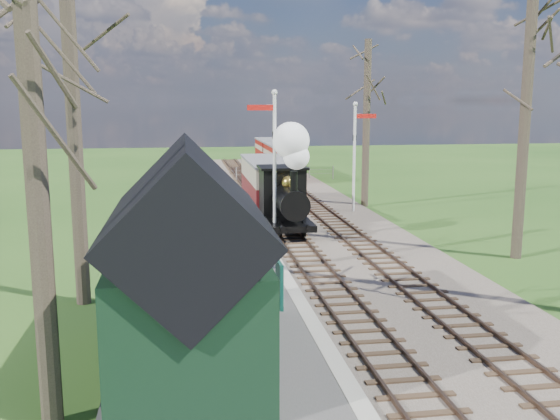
% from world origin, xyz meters
% --- Properties ---
extents(distant_hills, '(114.40, 48.00, 22.02)m').
position_xyz_m(distant_hills, '(1.40, 64.38, -16.21)').
color(distant_hills, '#385B23').
rests_on(distant_hills, ground).
extents(ballast_bed, '(8.00, 60.00, 0.10)m').
position_xyz_m(ballast_bed, '(1.30, 22.00, 0.05)').
color(ballast_bed, brown).
rests_on(ballast_bed, ground).
extents(track_near, '(1.60, 60.00, 0.15)m').
position_xyz_m(track_near, '(0.00, 22.00, 0.10)').
color(track_near, brown).
rests_on(track_near, ground).
extents(track_far, '(1.60, 60.00, 0.15)m').
position_xyz_m(track_far, '(2.60, 22.00, 0.10)').
color(track_far, brown).
rests_on(track_far, ground).
extents(platform, '(5.00, 44.00, 0.20)m').
position_xyz_m(platform, '(-3.50, 14.00, 0.10)').
color(platform, '#474442').
rests_on(platform, ground).
extents(coping_strip, '(0.40, 44.00, 0.21)m').
position_xyz_m(coping_strip, '(-1.20, 14.00, 0.10)').
color(coping_strip, '#B2AD9E').
rests_on(coping_strip, ground).
extents(station_shed, '(3.25, 6.30, 4.78)m').
position_xyz_m(station_shed, '(-4.30, 4.00, 2.27)').
color(station_shed, black).
rests_on(station_shed, platform).
extents(semaphore_near, '(1.22, 0.24, 6.22)m').
position_xyz_m(semaphore_near, '(-0.77, 16.00, 3.62)').
color(semaphore_near, silver).
rests_on(semaphore_near, ground).
extents(semaphore_far, '(1.22, 0.24, 5.72)m').
position_xyz_m(semaphore_far, '(4.37, 22.00, 3.35)').
color(semaphore_far, silver).
rests_on(semaphore_far, ground).
extents(bare_trees, '(15.51, 22.39, 12.00)m').
position_xyz_m(bare_trees, '(1.33, 10.10, 5.21)').
color(bare_trees, '#382D23').
rests_on(bare_trees, ground).
extents(fence_line, '(12.60, 0.08, 1.00)m').
position_xyz_m(fence_line, '(0.30, 36.00, 0.55)').
color(fence_line, slate).
rests_on(fence_line, ground).
extents(locomotive, '(1.90, 4.43, 4.75)m').
position_xyz_m(locomotive, '(-0.01, 17.09, 2.18)').
color(locomotive, black).
rests_on(locomotive, ground).
extents(coach, '(2.22, 7.60, 2.33)m').
position_xyz_m(coach, '(0.00, 23.16, 1.59)').
color(coach, black).
rests_on(coach, ground).
extents(red_carriage_a, '(2.09, 5.17, 2.20)m').
position_xyz_m(red_carriage_a, '(2.60, 35.25, 1.51)').
color(red_carriage_a, black).
rests_on(red_carriage_a, ground).
extents(red_carriage_b, '(2.09, 5.17, 2.20)m').
position_xyz_m(red_carriage_b, '(2.60, 40.75, 1.51)').
color(red_carriage_b, black).
rests_on(red_carriage_b, ground).
extents(sign_board, '(0.11, 0.86, 1.26)m').
position_xyz_m(sign_board, '(-1.84, 7.25, 0.83)').
color(sign_board, '#0F4739').
rests_on(sign_board, platform).
extents(bench, '(0.69, 1.64, 0.91)m').
position_xyz_m(bench, '(-3.28, 3.37, 0.63)').
color(bench, '#4F331C').
rests_on(bench, platform).
extents(person, '(0.38, 0.51, 1.28)m').
position_xyz_m(person, '(-2.70, 3.47, 0.84)').
color(person, black).
rests_on(person, platform).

